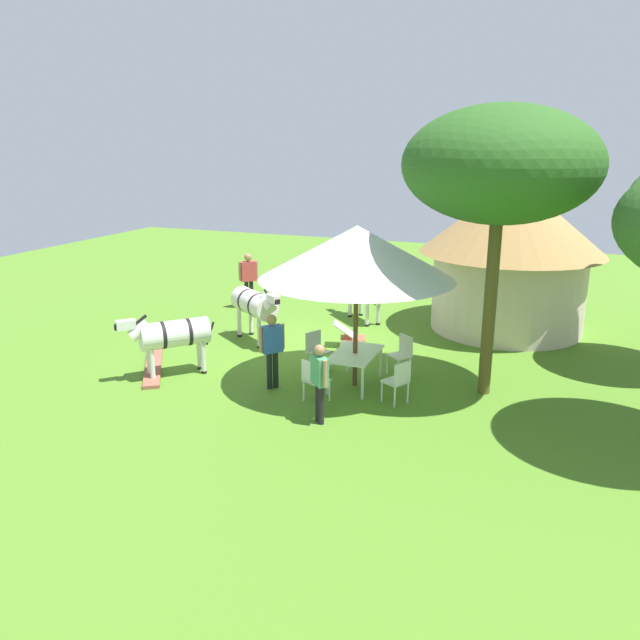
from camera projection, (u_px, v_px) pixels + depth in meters
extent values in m
plane|color=#4E7D24|center=(304.00, 348.00, 16.09)|extent=(36.00, 36.00, 0.00)
cylinder|color=beige|center=(507.00, 291.00, 17.47)|extent=(4.11, 4.11, 2.16)
cone|color=#A67C48|center=(514.00, 216.00, 16.89)|extent=(4.96, 4.96, 2.02)
cylinder|color=brown|center=(356.00, 333.00, 13.34)|extent=(0.10, 0.10, 2.35)
cone|color=silver|center=(357.00, 253.00, 12.86)|extent=(4.09, 4.09, 1.11)
cube|color=silver|center=(355.00, 354.00, 13.47)|extent=(1.52, 0.91, 0.04)
cylinder|color=silver|center=(380.00, 362.00, 14.06)|extent=(0.06, 0.06, 0.70)
cylinder|color=silver|center=(362.00, 383.00, 12.82)|extent=(0.06, 0.06, 0.70)
cylinder|color=silver|center=(348.00, 358.00, 14.32)|extent=(0.06, 0.06, 0.70)
cylinder|color=silver|center=(327.00, 378.00, 13.08)|extent=(0.06, 0.06, 0.70)
cube|color=silver|center=(395.00, 381.00, 12.65)|extent=(0.59, 0.58, 0.04)
cube|color=silver|center=(403.00, 373.00, 12.45)|extent=(0.40, 0.25, 0.45)
cylinder|color=silver|center=(382.00, 391.00, 12.73)|extent=(0.04, 0.04, 0.45)
cylinder|color=silver|center=(395.00, 387.00, 12.96)|extent=(0.04, 0.04, 0.45)
cylinder|color=silver|center=(395.00, 397.00, 12.46)|extent=(0.04, 0.04, 0.45)
cylinder|color=silver|center=(408.00, 392.00, 12.69)|extent=(0.04, 0.04, 0.45)
cube|color=silver|center=(399.00, 356.00, 14.14)|extent=(0.60, 0.60, 0.04)
cube|color=silver|center=(406.00, 345.00, 14.18)|extent=(0.30, 0.38, 0.45)
cylinder|color=silver|center=(398.00, 369.00, 13.96)|extent=(0.04, 0.04, 0.45)
cylinder|color=silver|center=(387.00, 364.00, 14.27)|extent=(0.04, 0.04, 0.45)
cylinder|color=silver|center=(410.00, 366.00, 14.14)|extent=(0.04, 0.04, 0.45)
cylinder|color=silver|center=(400.00, 361.00, 14.45)|extent=(0.04, 0.04, 0.45)
cube|color=silver|center=(319.00, 352.00, 14.41)|extent=(0.58, 0.57, 0.04)
cube|color=silver|center=(313.00, 341.00, 14.49)|extent=(0.41, 0.24, 0.45)
cylinder|color=silver|center=(330.00, 361.00, 14.46)|extent=(0.04, 0.04, 0.45)
cylinder|color=silver|center=(317.00, 365.00, 14.22)|extent=(0.04, 0.04, 0.45)
cylinder|color=silver|center=(320.00, 357.00, 14.72)|extent=(0.04, 0.04, 0.45)
cylinder|color=silver|center=(307.00, 361.00, 14.48)|extent=(0.04, 0.04, 0.45)
cube|color=white|center=(317.00, 380.00, 12.70)|extent=(0.55, 0.56, 0.04)
cube|color=white|center=(310.00, 372.00, 12.51)|extent=(0.20, 0.42, 0.45)
cylinder|color=white|center=(316.00, 386.00, 13.02)|extent=(0.04, 0.04, 0.45)
cylinder|color=white|center=(329.00, 391.00, 12.76)|extent=(0.04, 0.04, 0.45)
cylinder|color=white|center=(304.00, 391.00, 12.76)|extent=(0.04, 0.04, 0.45)
cylinder|color=white|center=(317.00, 396.00, 12.51)|extent=(0.04, 0.04, 0.45)
cylinder|color=black|center=(321.00, 405.00, 11.68)|extent=(0.11, 0.11, 0.77)
cylinder|color=black|center=(318.00, 402.00, 11.80)|extent=(0.11, 0.11, 0.77)
cube|color=#459269|center=(320.00, 370.00, 11.56)|extent=(0.43, 0.43, 0.55)
cylinder|color=#A57951|center=(325.00, 374.00, 11.35)|extent=(0.08, 0.08, 0.51)
cylinder|color=#A57951|center=(314.00, 366.00, 11.77)|extent=(0.08, 0.08, 0.51)
sphere|color=#A57951|center=(320.00, 350.00, 11.45)|extent=(0.21, 0.21, 0.21)
cylinder|color=black|center=(269.00, 371.00, 13.35)|extent=(0.12, 0.12, 0.82)
cylinder|color=black|center=(276.00, 369.00, 13.42)|extent=(0.12, 0.12, 0.82)
cube|color=#2D5CB5|center=(272.00, 339.00, 13.19)|extent=(0.47, 0.44, 0.58)
cylinder|color=#A4784B|center=(261.00, 340.00, 13.07)|extent=(0.09, 0.09, 0.54)
cylinder|color=#A4784B|center=(283.00, 336.00, 13.31)|extent=(0.09, 0.09, 0.54)
sphere|color=#A4784B|center=(271.00, 320.00, 13.07)|extent=(0.22, 0.22, 0.22)
cylinder|color=black|center=(251.00, 294.00, 19.88)|extent=(0.13, 0.13, 0.87)
cylinder|color=black|center=(247.00, 295.00, 19.83)|extent=(0.13, 0.13, 0.87)
cube|color=#B43A3B|center=(248.00, 271.00, 19.65)|extent=(0.48, 0.49, 0.62)
cylinder|color=#A17053|center=(257.00, 270.00, 19.74)|extent=(0.09, 0.09, 0.58)
cylinder|color=#A17053|center=(240.00, 271.00, 19.55)|extent=(0.09, 0.09, 0.58)
sphere|color=#A17053|center=(248.00, 257.00, 19.53)|extent=(0.24, 0.24, 0.24)
cube|color=#D54E37|center=(354.00, 338.00, 16.18)|extent=(0.67, 0.69, 0.03)
cube|color=white|center=(344.00, 329.00, 16.13)|extent=(0.65, 0.65, 0.37)
cube|color=beige|center=(352.00, 339.00, 16.47)|extent=(0.23, 0.59, 0.22)
cube|color=beige|center=(352.00, 345.00, 15.97)|extent=(0.23, 0.59, 0.22)
cylinder|color=silver|center=(254.00, 303.00, 16.37)|extent=(1.41, 1.62, 0.63)
cylinder|color=black|center=(249.00, 301.00, 16.62)|extent=(0.57, 0.44, 0.65)
cylinder|color=black|center=(259.00, 306.00, 16.15)|extent=(0.57, 0.44, 0.65)
cylinder|color=silver|center=(268.00, 303.00, 15.70)|extent=(0.54, 0.60, 0.49)
cube|color=silver|center=(273.00, 299.00, 15.43)|extent=(0.38, 0.43, 0.20)
cube|color=black|center=(277.00, 302.00, 15.29)|extent=(0.17, 0.17, 0.12)
cube|color=black|center=(268.00, 295.00, 15.65)|extent=(0.25, 0.32, 0.28)
cylinder|color=silver|center=(271.00, 331.00, 16.16)|extent=(0.11, 0.11, 0.79)
cylinder|color=black|center=(272.00, 345.00, 16.27)|extent=(0.13, 0.13, 0.06)
cylinder|color=silver|center=(259.00, 333.00, 15.98)|extent=(0.11, 0.11, 0.79)
cylinder|color=black|center=(260.00, 347.00, 16.08)|extent=(0.13, 0.13, 0.06)
cylinder|color=silver|center=(251.00, 321.00, 17.11)|extent=(0.11, 0.11, 0.79)
cylinder|color=black|center=(251.00, 333.00, 17.21)|extent=(0.13, 0.13, 0.06)
cylinder|color=silver|center=(239.00, 322.00, 16.93)|extent=(0.11, 0.11, 0.79)
cylinder|color=black|center=(240.00, 335.00, 17.03)|extent=(0.13, 0.13, 0.06)
cylinder|color=black|center=(241.00, 301.00, 17.06)|extent=(0.18, 0.22, 0.53)
cylinder|color=silver|center=(364.00, 288.00, 18.26)|extent=(1.49, 1.50, 0.67)
cylinder|color=black|center=(369.00, 290.00, 18.00)|extent=(0.54, 0.53, 0.68)
cylinder|color=black|center=(360.00, 286.00, 18.49)|extent=(0.54, 0.53, 0.68)
cylinder|color=silver|center=(353.00, 277.00, 18.84)|extent=(0.59, 0.60, 0.50)
cube|color=silver|center=(349.00, 270.00, 19.05)|extent=(0.41, 0.41, 0.20)
cube|color=black|center=(347.00, 270.00, 19.21)|extent=(0.17, 0.17, 0.12)
cube|color=black|center=(353.00, 270.00, 18.79)|extent=(0.29, 0.29, 0.28)
cylinder|color=silver|center=(350.00, 305.00, 18.84)|extent=(0.11, 0.11, 0.75)
cylinder|color=black|center=(350.00, 316.00, 18.94)|extent=(0.13, 0.13, 0.06)
cylinder|color=silver|center=(361.00, 303.00, 18.98)|extent=(0.11, 0.11, 0.75)
cylinder|color=black|center=(361.00, 314.00, 19.08)|extent=(0.13, 0.13, 0.06)
cylinder|color=silver|center=(367.00, 314.00, 17.88)|extent=(0.11, 0.11, 0.75)
cylinder|color=black|center=(367.00, 325.00, 17.97)|extent=(0.13, 0.13, 0.06)
cylinder|color=silver|center=(378.00, 312.00, 18.02)|extent=(0.11, 0.11, 0.75)
cylinder|color=black|center=(378.00, 324.00, 18.11)|extent=(0.13, 0.13, 0.06)
cylinder|color=black|center=(377.00, 297.00, 17.61)|extent=(0.20, 0.20, 0.53)
cylinder|color=silver|center=(175.00, 334.00, 13.98)|extent=(1.52, 1.46, 0.60)
cylinder|color=black|center=(188.00, 332.00, 14.11)|extent=(0.47, 0.51, 0.61)
cylinder|color=black|center=(163.00, 335.00, 13.87)|extent=(0.47, 0.51, 0.61)
cylinder|color=silver|center=(140.00, 330.00, 13.62)|extent=(0.57, 0.55, 0.48)
cube|color=silver|center=(126.00, 325.00, 13.46)|extent=(0.42, 0.40, 0.20)
cube|color=black|center=(117.00, 327.00, 13.39)|extent=(0.17, 0.17, 0.12)
cube|color=black|center=(139.00, 321.00, 13.56)|extent=(0.30, 0.28, 0.28)
cylinder|color=silver|center=(152.00, 365.00, 13.77)|extent=(0.11, 0.11, 0.75)
cylinder|color=black|center=(153.00, 380.00, 13.86)|extent=(0.13, 0.13, 0.06)
cylinder|color=silver|center=(149.00, 361.00, 14.05)|extent=(0.11, 0.11, 0.75)
cylinder|color=black|center=(150.00, 375.00, 14.15)|extent=(0.13, 0.13, 0.06)
cylinder|color=silver|center=(203.00, 358.00, 14.25)|extent=(0.11, 0.11, 0.75)
cylinder|color=black|center=(204.00, 372.00, 14.34)|extent=(0.13, 0.13, 0.06)
cylinder|color=silver|center=(199.00, 353.00, 14.53)|extent=(0.11, 0.11, 0.75)
cylinder|color=black|center=(200.00, 367.00, 14.63)|extent=(0.13, 0.13, 0.06)
cylinder|color=black|center=(210.00, 333.00, 14.35)|extent=(0.21, 0.20, 0.53)
cylinder|color=brown|center=(490.00, 309.00, 12.76)|extent=(0.26, 0.26, 3.64)
ellipsoid|color=#2A5A1D|center=(501.00, 165.00, 11.97)|extent=(3.79, 3.79, 2.27)
cube|color=#9E5442|center=(153.00, 366.00, 14.72)|extent=(2.52, 1.86, 0.08)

